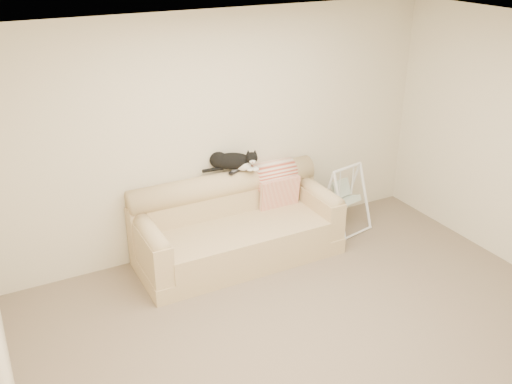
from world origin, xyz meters
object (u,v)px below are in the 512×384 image
remote_a (235,171)px  tuxedo_cat (232,161)px  baby_swing (345,197)px  sofa (235,227)px  remote_b (247,169)px

remote_a → tuxedo_cat: (-0.01, 0.05, 0.10)m
tuxedo_cat → baby_swing: size_ratio=0.75×
tuxedo_cat → baby_swing: 1.51m
sofa → tuxedo_cat: bearing=69.1°
tuxedo_cat → remote_b: bearing=-20.0°
sofa → remote_a: remote_a is taller
sofa → remote_b: bearing=39.9°
remote_a → baby_swing: (1.33, -0.23, -0.51)m
sofa → remote_a: size_ratio=12.02×
sofa → baby_swing: sofa is taller
remote_b → baby_swing: bearing=-10.5°
remote_a → tuxedo_cat: tuxedo_cat is taller
remote_b → tuxedo_cat: bearing=160.0°
remote_b → remote_a: bearing=178.1°
remote_a → baby_swing: size_ratio=0.23×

